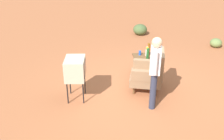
{
  "coord_description": "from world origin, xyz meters",
  "views": [
    {
      "loc": [
        5.51,
        -1.5,
        3.31
      ],
      "look_at": [
        0.12,
        -0.77,
        0.65
      ],
      "focal_mm": 40.96,
      "sensor_mm": 36.0,
      "label": 1
    }
  ],
  "objects_px": {
    "tv_on_stand": "(75,69)",
    "person_standing": "(155,69)",
    "side_table": "(144,59)",
    "bottle_wine_green": "(148,54)",
    "soda_can_blue": "(140,53)",
    "bottle_tall_amber": "(149,48)",
    "flower_vase": "(147,51)",
    "armchair": "(150,72)",
    "soda_can_red": "(154,56)"
  },
  "relations": [
    {
      "from": "tv_on_stand",
      "to": "person_standing",
      "type": "height_order",
      "value": "person_standing"
    },
    {
      "from": "side_table",
      "to": "bottle_wine_green",
      "type": "height_order",
      "value": "bottle_wine_green"
    },
    {
      "from": "person_standing",
      "to": "soda_can_blue",
      "type": "xyz_separation_m",
      "value": [
        -1.61,
        0.07,
        -0.29
      ]
    },
    {
      "from": "bottle_wine_green",
      "to": "bottle_tall_amber",
      "type": "bearing_deg",
      "value": 161.5
    },
    {
      "from": "flower_vase",
      "to": "tv_on_stand",
      "type": "bearing_deg",
      "value": -62.96
    },
    {
      "from": "person_standing",
      "to": "flower_vase",
      "type": "bearing_deg",
      "value": 170.68
    },
    {
      "from": "person_standing",
      "to": "armchair",
      "type": "bearing_deg",
      "value": 170.32
    },
    {
      "from": "side_table",
      "to": "soda_can_blue",
      "type": "bearing_deg",
      "value": -143.73
    },
    {
      "from": "armchair",
      "to": "soda_can_red",
      "type": "xyz_separation_m",
      "value": [
        -0.62,
        0.28,
        0.15
      ]
    },
    {
      "from": "soda_can_blue",
      "to": "bottle_wine_green",
      "type": "bearing_deg",
      "value": 19.14
    },
    {
      "from": "bottle_wine_green",
      "to": "soda_can_blue",
      "type": "bearing_deg",
      "value": -160.86
    },
    {
      "from": "bottle_wine_green",
      "to": "soda_can_red",
      "type": "bearing_deg",
      "value": 107.16
    },
    {
      "from": "side_table",
      "to": "bottle_tall_amber",
      "type": "height_order",
      "value": "bottle_tall_amber"
    },
    {
      "from": "side_table",
      "to": "soda_can_red",
      "type": "height_order",
      "value": "soda_can_red"
    },
    {
      "from": "armchair",
      "to": "bottle_tall_amber",
      "type": "distance_m",
      "value": 1.04
    },
    {
      "from": "soda_can_red",
      "to": "bottle_tall_amber",
      "type": "bearing_deg",
      "value": -170.56
    },
    {
      "from": "tv_on_stand",
      "to": "person_standing",
      "type": "relative_size",
      "value": 0.63
    },
    {
      "from": "tv_on_stand",
      "to": "side_table",
      "type": "bearing_deg",
      "value": 116.75
    },
    {
      "from": "soda_can_blue",
      "to": "bottle_wine_green",
      "type": "height_order",
      "value": "bottle_wine_green"
    },
    {
      "from": "armchair",
      "to": "person_standing",
      "type": "height_order",
      "value": "person_standing"
    },
    {
      "from": "side_table",
      "to": "soda_can_red",
      "type": "relative_size",
      "value": 4.78
    },
    {
      "from": "soda_can_blue",
      "to": "soda_can_red",
      "type": "relative_size",
      "value": 1.0
    },
    {
      "from": "person_standing",
      "to": "soda_can_blue",
      "type": "height_order",
      "value": "person_standing"
    },
    {
      "from": "soda_can_blue",
      "to": "bottle_tall_amber",
      "type": "bearing_deg",
      "value": 108.56
    },
    {
      "from": "soda_can_blue",
      "to": "armchair",
      "type": "bearing_deg",
      "value": 3.25
    },
    {
      "from": "tv_on_stand",
      "to": "bottle_tall_amber",
      "type": "height_order",
      "value": "tv_on_stand"
    },
    {
      "from": "tv_on_stand",
      "to": "soda_can_red",
      "type": "relative_size",
      "value": 8.44
    },
    {
      "from": "armchair",
      "to": "side_table",
      "type": "bearing_deg",
      "value": 177.05
    },
    {
      "from": "soda_can_blue",
      "to": "tv_on_stand",
      "type": "bearing_deg",
      "value": -59.01
    },
    {
      "from": "bottle_tall_amber",
      "to": "soda_can_red",
      "type": "xyz_separation_m",
      "value": [
        0.37,
        0.06,
        -0.09
      ]
    },
    {
      "from": "bottle_tall_amber",
      "to": "bottle_wine_green",
      "type": "bearing_deg",
      "value": -18.5
    },
    {
      "from": "armchair",
      "to": "soda_can_red",
      "type": "bearing_deg",
      "value": 155.74
    },
    {
      "from": "person_standing",
      "to": "flower_vase",
      "type": "distance_m",
      "value": 1.58
    },
    {
      "from": "armchair",
      "to": "person_standing",
      "type": "bearing_deg",
      "value": -9.68
    },
    {
      "from": "person_standing",
      "to": "bottle_wine_green",
      "type": "bearing_deg",
      "value": 171.42
    },
    {
      "from": "side_table",
      "to": "soda_can_blue",
      "type": "distance_m",
      "value": 0.21
    },
    {
      "from": "armchair",
      "to": "bottle_tall_amber",
      "type": "bearing_deg",
      "value": 167.7
    },
    {
      "from": "armchair",
      "to": "bottle_tall_amber",
      "type": "xyz_separation_m",
      "value": [
        -0.99,
        0.22,
        0.24
      ]
    },
    {
      "from": "armchair",
      "to": "soda_can_red",
      "type": "distance_m",
      "value": 0.7
    },
    {
      "from": "side_table",
      "to": "flower_vase",
      "type": "distance_m",
      "value": 0.26
    },
    {
      "from": "tv_on_stand",
      "to": "bottle_wine_green",
      "type": "relative_size",
      "value": 3.22
    },
    {
      "from": "flower_vase",
      "to": "person_standing",
      "type": "bearing_deg",
      "value": -9.32
    },
    {
      "from": "tv_on_stand",
      "to": "person_standing",
      "type": "bearing_deg",
      "value": 71.99
    },
    {
      "from": "soda_can_blue",
      "to": "bottle_tall_amber",
      "type": "distance_m",
      "value": 0.3
    },
    {
      "from": "armchair",
      "to": "person_standing",
      "type": "xyz_separation_m",
      "value": [
        0.71,
        -0.12,
        0.44
      ]
    },
    {
      "from": "tv_on_stand",
      "to": "soda_can_blue",
      "type": "bearing_deg",
      "value": 120.99
    },
    {
      "from": "side_table",
      "to": "flower_vase",
      "type": "bearing_deg",
      "value": 122.53
    },
    {
      "from": "soda_can_blue",
      "to": "flower_vase",
      "type": "relative_size",
      "value": 0.46
    },
    {
      "from": "side_table",
      "to": "bottle_wine_green",
      "type": "relative_size",
      "value": 1.82
    },
    {
      "from": "armchair",
      "to": "side_table",
      "type": "height_order",
      "value": "armchair"
    }
  ]
}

